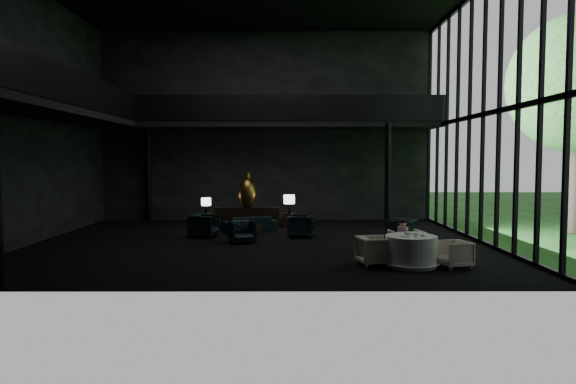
{
  "coord_description": "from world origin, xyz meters",
  "views": [
    {
      "loc": [
        0.86,
        -15.97,
        2.61
      ],
      "look_at": [
        0.9,
        0.5,
        1.56
      ],
      "focal_mm": 32.0,
      "sensor_mm": 36.0,
      "label": 1
    }
  ],
  "objects_px": {
    "bronze_urn": "(247,193)",
    "sofa": "(249,222)",
    "lounge_armchair_south": "(242,231)",
    "child": "(403,230)",
    "table_lamp_right": "(289,200)",
    "lounge_armchair_west": "(204,223)",
    "table_lamp_left": "(206,202)",
    "lounge_armchair_east": "(301,224)",
    "dining_table": "(411,253)",
    "side_table_right": "(289,220)",
    "side_table_left": "(205,221)",
    "window_armchair": "(402,227)",
    "console": "(247,217)",
    "coffee_table": "(247,230)",
    "dining_chair_north": "(407,242)",
    "dining_chair_east": "(454,254)",
    "dining_chair_west": "(375,249)"
  },
  "relations": [
    {
      "from": "dining_chair_east",
      "to": "child",
      "type": "height_order",
      "value": "child"
    },
    {
      "from": "table_lamp_left",
      "to": "lounge_armchair_east",
      "type": "relative_size",
      "value": 0.7
    },
    {
      "from": "dining_table",
      "to": "child",
      "type": "bearing_deg",
      "value": 89.38
    },
    {
      "from": "bronze_urn",
      "to": "child",
      "type": "distance_m",
      "value": 7.65
    },
    {
      "from": "side_table_right",
      "to": "dining_chair_west",
      "type": "height_order",
      "value": "dining_chair_west"
    },
    {
      "from": "table_lamp_left",
      "to": "sofa",
      "type": "height_order",
      "value": "table_lamp_left"
    },
    {
      "from": "side_table_left",
      "to": "dining_table",
      "type": "height_order",
      "value": "dining_table"
    },
    {
      "from": "lounge_armchair_west",
      "to": "side_table_right",
      "type": "bearing_deg",
      "value": -34.63
    },
    {
      "from": "bronze_urn",
      "to": "side_table_right",
      "type": "height_order",
      "value": "bronze_urn"
    },
    {
      "from": "bronze_urn",
      "to": "lounge_armchair_west",
      "type": "bearing_deg",
      "value": -117.58
    },
    {
      "from": "table_lamp_left",
      "to": "lounge_armchair_west",
      "type": "relative_size",
      "value": 0.66
    },
    {
      "from": "coffee_table",
      "to": "dining_chair_north",
      "type": "xyz_separation_m",
      "value": [
        4.53,
        -3.93,
        0.25
      ]
    },
    {
      "from": "sofa",
      "to": "window_armchair",
      "type": "xyz_separation_m",
      "value": [
        5.18,
        -1.55,
        0.02
      ]
    },
    {
      "from": "side_table_right",
      "to": "table_lamp_right",
      "type": "xyz_separation_m",
      "value": [
        -0.0,
        -0.21,
        0.78
      ]
    },
    {
      "from": "table_lamp_left",
      "to": "lounge_armchair_east",
      "type": "xyz_separation_m",
      "value": [
        3.58,
        -2.61,
        -0.51
      ]
    },
    {
      "from": "bronze_urn",
      "to": "lounge_armchair_east",
      "type": "height_order",
      "value": "bronze_urn"
    },
    {
      "from": "side_table_left",
      "to": "lounge_armchair_east",
      "type": "height_order",
      "value": "lounge_armchair_east"
    },
    {
      "from": "side_table_left",
      "to": "table_lamp_left",
      "type": "height_order",
      "value": "table_lamp_left"
    },
    {
      "from": "lounge_armchair_south",
      "to": "window_armchair",
      "type": "height_order",
      "value": "lounge_armchair_south"
    },
    {
      "from": "lounge_armchair_west",
      "to": "dining_chair_north",
      "type": "xyz_separation_m",
      "value": [
        5.93,
        -3.67,
        -0.03
      ]
    },
    {
      "from": "console",
      "to": "table_lamp_right",
      "type": "bearing_deg",
      "value": -1.48
    },
    {
      "from": "child",
      "to": "table_lamp_left",
      "type": "bearing_deg",
      "value": -45.72
    },
    {
      "from": "console",
      "to": "lounge_armchair_west",
      "type": "relative_size",
      "value": 2.59
    },
    {
      "from": "dining_chair_west",
      "to": "lounge_armchair_south",
      "type": "bearing_deg",
      "value": 35.98
    },
    {
      "from": "lounge_armchair_east",
      "to": "dining_chair_west",
      "type": "distance_m",
      "value": 4.83
    },
    {
      "from": "table_lamp_right",
      "to": "dining_chair_north",
      "type": "bearing_deg",
      "value": -63.21
    },
    {
      "from": "lounge_armchair_south",
      "to": "child",
      "type": "bearing_deg",
      "value": -47.63
    },
    {
      "from": "bronze_urn",
      "to": "lounge_armchair_east",
      "type": "bearing_deg",
      "value": -50.82
    },
    {
      "from": "bronze_urn",
      "to": "sofa",
      "type": "bearing_deg",
      "value": -81.96
    },
    {
      "from": "console",
      "to": "lounge_armchair_east",
      "type": "xyz_separation_m",
      "value": [
        1.98,
        -2.45,
        0.06
      ]
    },
    {
      "from": "lounge_armchair_south",
      "to": "child",
      "type": "distance_m",
      "value": 5.13
    },
    {
      "from": "side_table_left",
      "to": "dining_chair_west",
      "type": "bearing_deg",
      "value": -52.68
    },
    {
      "from": "lounge_armchair_west",
      "to": "lounge_armchair_south",
      "type": "height_order",
      "value": "lounge_armchair_west"
    },
    {
      "from": "window_armchair",
      "to": "sofa",
      "type": "bearing_deg",
      "value": -76.08
    },
    {
      "from": "table_lamp_right",
      "to": "child",
      "type": "relative_size",
      "value": 1.19
    },
    {
      "from": "sofa",
      "to": "lounge_armchair_west",
      "type": "bearing_deg",
      "value": 20.29
    },
    {
      "from": "dining_chair_north",
      "to": "table_lamp_left",
      "type": "bearing_deg",
      "value": -53.41
    },
    {
      "from": "dining_table",
      "to": "dining_chair_east",
      "type": "distance_m",
      "value": 1.02
    },
    {
      "from": "side_table_left",
      "to": "table_lamp_right",
      "type": "distance_m",
      "value": 3.3
    },
    {
      "from": "bronze_urn",
      "to": "lounge_armchair_east",
      "type": "distance_m",
      "value": 3.26
    },
    {
      "from": "console",
      "to": "dining_chair_west",
      "type": "distance_m",
      "value": 7.89
    },
    {
      "from": "lounge_armchair_east",
      "to": "window_armchair",
      "type": "height_order",
      "value": "lounge_armchair_east"
    },
    {
      "from": "side_table_right",
      "to": "dining_table",
      "type": "xyz_separation_m",
      "value": [
        2.94,
        -7.28,
        0.05
      ]
    },
    {
      "from": "side_table_right",
      "to": "dining_table",
      "type": "distance_m",
      "value": 7.85
    },
    {
      "from": "console",
      "to": "table_lamp_right",
      "type": "distance_m",
      "value": 1.73
    },
    {
      "from": "lounge_armchair_west",
      "to": "child",
      "type": "distance_m",
      "value": 6.9
    },
    {
      "from": "lounge_armchair_south",
      "to": "lounge_armchair_east",
      "type": "bearing_deg",
      "value": 13.89
    },
    {
      "from": "coffee_table",
      "to": "child",
      "type": "xyz_separation_m",
      "value": [
        4.42,
        -3.96,
        0.55
      ]
    },
    {
      "from": "table_lamp_right",
      "to": "side_table_right",
      "type": "bearing_deg",
      "value": 90.0
    },
    {
      "from": "lounge_armchair_west",
      "to": "dining_chair_east",
      "type": "xyz_separation_m",
      "value": [
        6.82,
        -4.8,
        -0.15
      ]
    }
  ]
}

